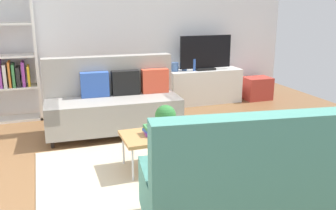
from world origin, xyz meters
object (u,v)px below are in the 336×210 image
at_px(tv_console, 204,86).
at_px(vase_0, 175,67).
at_px(couch_beige, 113,102).
at_px(couch_green, 258,181).
at_px(bottle_0, 194,65).
at_px(potted_plant, 166,118).
at_px(coffee_table, 170,135).
at_px(vase_1, 184,66).
at_px(table_book_0, 155,132).
at_px(tv, 206,53).
at_px(storage_trunk, 257,88).

distance_m(tv_console, vase_0, 0.71).
distance_m(couch_beige, couch_green, 2.92).
bearing_deg(bottle_0, tv_console, 9.79).
bearing_deg(couch_green, potted_plant, 110.31).
relative_size(couch_beige, coffee_table, 1.76).
distance_m(vase_1, bottle_0, 0.18).
bearing_deg(bottle_0, potted_plant, -119.60).
height_order(coffee_table, vase_0, vase_0).
bearing_deg(potted_plant, coffee_table, -24.65).
height_order(couch_green, potted_plant, couch_green).
xyz_separation_m(tv_console, vase_0, (-0.58, 0.05, 0.40)).
bearing_deg(couch_green, table_book_0, 115.03).
bearing_deg(vase_0, table_book_0, -114.68).
xyz_separation_m(tv_console, potted_plant, (-1.61, -2.47, 0.28)).
bearing_deg(vase_1, table_book_0, -118.14).
relative_size(coffee_table, potted_plant, 3.36).
distance_m(tv, bottle_0, 0.31).
xyz_separation_m(couch_green, bottle_0, (1.07, 3.87, 0.30)).
distance_m(table_book_0, bottle_0, 2.88).
xyz_separation_m(potted_plant, table_book_0, (-0.13, -0.00, -0.17)).
relative_size(tv, vase_1, 6.50).
bearing_deg(coffee_table, couch_beige, 105.12).
height_order(storage_trunk, table_book_0, table_book_0).
height_order(couch_green, tv_console, couch_green).
bearing_deg(vase_0, couch_green, -100.27).
height_order(tv_console, vase_0, vase_0).
height_order(tv_console, storage_trunk, tv_console).
bearing_deg(coffee_table, tv, 57.59).
relative_size(tv, bottle_0, 4.53).
bearing_deg(couch_green, coffee_table, 108.79).
bearing_deg(bottle_0, couch_green, -105.39).
relative_size(storage_trunk, vase_1, 3.38).
height_order(couch_beige, tv_console, couch_beige).
bearing_deg(coffee_table, storage_trunk, 41.88).
height_order(table_book_0, vase_1, vase_1).
bearing_deg(vase_0, tv, -6.88).
height_order(potted_plant, table_book_0, potted_plant).
bearing_deg(vase_0, coffee_table, -111.28).
distance_m(couch_beige, coffee_table, 1.47).
bearing_deg(storage_trunk, coffee_table, -138.12).
xyz_separation_m(couch_green, storage_trunk, (2.40, 3.81, -0.23)).
distance_m(tv, table_book_0, 3.05).
distance_m(storage_trunk, bottle_0, 1.43).
distance_m(couch_beige, vase_1, 1.94).
xyz_separation_m(table_book_0, vase_0, (1.16, 2.53, 0.28)).
xyz_separation_m(tv_console, storage_trunk, (1.10, -0.10, -0.10)).
bearing_deg(potted_plant, vase_1, 64.11).
distance_m(tv, potted_plant, 2.96).
bearing_deg(couch_beige, couch_green, 105.34).
bearing_deg(couch_green, tv, 79.46).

